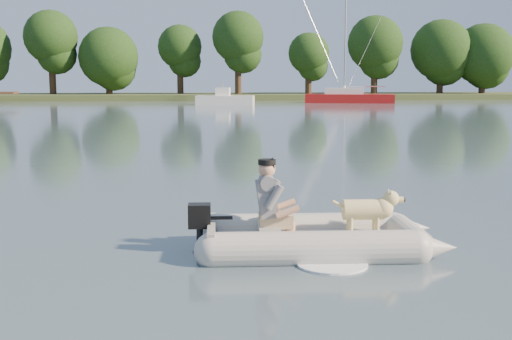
{
  "coord_description": "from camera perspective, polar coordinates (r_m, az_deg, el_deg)",
  "views": [
    {
      "loc": [
        -1.14,
        -8.2,
        2.19
      ],
      "look_at": [
        -0.15,
        1.86,
        0.75
      ],
      "focal_mm": 45.0,
      "sensor_mm": 36.0,
      "label": 1
    }
  ],
  "objects": [
    {
      "name": "sailboat",
      "position": [
        59.93,
        8.25,
        6.39
      ],
      "size": [
        8.39,
        4.44,
        11.06
      ],
      "rotation": [
        0.0,
        0.0,
        -0.27
      ],
      "color": "#A31312",
      "rests_on": "water"
    },
    {
      "name": "shore_bank",
      "position": [
        70.24,
        -4.73,
        6.49
      ],
      "size": [
        160.0,
        12.0,
        0.7
      ],
      "primitive_type": "cube",
      "color": "#47512D",
      "rests_on": "water"
    },
    {
      "name": "dinghy",
      "position": [
        8.24,
        5.56,
        -3.52
      ],
      "size": [
        4.24,
        2.81,
        1.27
      ],
      "primitive_type": null,
      "rotation": [
        0.0,
        0.0,
        -0.05
      ],
      "color": "#ADADA8",
      "rests_on": "water"
    },
    {
      "name": "outboard_motor",
      "position": [
        8.21,
        -5.03,
        -5.36
      ],
      "size": [
        0.39,
        0.28,
        0.72
      ],
      "primitive_type": null,
      "rotation": [
        0.0,
        0.0,
        -0.05
      ],
      "color": "black",
      "rests_on": "dinghy"
    },
    {
      "name": "dog",
      "position": [
        8.4,
        9.5,
        -3.8
      ],
      "size": [
        0.86,
        0.34,
        0.57
      ],
      "primitive_type": null,
      "rotation": [
        0.0,
        0.0,
        -0.05
      ],
      "color": "#CABA75",
      "rests_on": "dinghy"
    },
    {
      "name": "treeline",
      "position": [
        69.43,
        -3.54,
        10.73
      ],
      "size": [
        75.85,
        7.35,
        9.27
      ],
      "color": "#332316",
      "rests_on": "shore_bank"
    },
    {
      "name": "water",
      "position": [
        8.57,
        2.24,
        -6.71
      ],
      "size": [
        160.0,
        160.0,
        0.0
      ],
      "primitive_type": "plane",
      "color": "slate",
      "rests_on": "ground"
    },
    {
      "name": "man",
      "position": [
        8.18,
        1.11,
        -2.33
      ],
      "size": [
        0.69,
        0.6,
        0.98
      ],
      "primitive_type": null,
      "rotation": [
        0.0,
        0.0,
        -0.05
      ],
      "color": "slate",
      "rests_on": "dinghy"
    },
    {
      "name": "motorboat",
      "position": [
        54.98,
        -2.75,
        6.82
      ],
      "size": [
        5.33,
        2.87,
        2.14
      ],
      "primitive_type": null,
      "rotation": [
        0.0,
        0.0,
        -0.19
      ],
      "color": "white",
      "rests_on": "water"
    }
  ]
}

